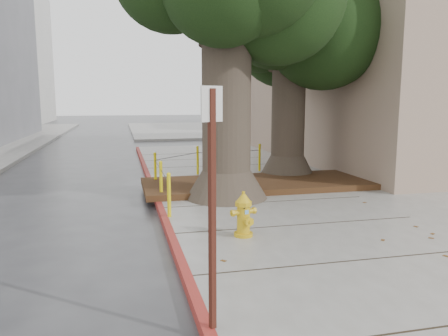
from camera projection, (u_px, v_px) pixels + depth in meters
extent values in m
plane|color=#28282B|center=(274.00, 234.00, 8.47)|extent=(140.00, 140.00, 0.00)
cube|color=slate|center=(446.00, 190.00, 12.23)|extent=(16.00, 26.00, 0.15)
cube|color=slate|center=(223.00, 129.00, 38.67)|extent=(16.00, 20.00, 0.15)
cube|color=maroon|center=(159.00, 206.00, 10.40)|extent=(0.14, 26.00, 0.16)
cube|color=black|center=(257.00, 183.00, 12.39)|extent=(6.40, 2.60, 0.16)
cube|color=gray|center=(434.00, 41.00, 18.16)|extent=(12.00, 13.00, 10.00)
cube|color=silver|center=(350.00, 77.00, 36.43)|extent=(10.00, 10.00, 9.00)
cube|color=slate|center=(375.00, 65.00, 43.34)|extent=(12.00, 14.00, 12.00)
cone|color=#4C3F33|center=(226.00, 184.00, 10.92)|extent=(2.04, 2.04, 0.70)
cylinder|color=#4C3F33|center=(227.00, 102.00, 10.61)|extent=(1.20, 1.20, 4.22)
cone|color=#4C3F33|center=(287.00, 166.00, 13.91)|extent=(1.77, 1.77, 0.70)
cylinder|color=#4C3F33|center=(288.00, 108.00, 13.64)|extent=(1.04, 1.04, 3.84)
sphere|color=black|center=(291.00, 5.00, 13.16)|extent=(3.80, 3.80, 3.80)
sphere|color=black|center=(318.00, 23.00, 13.86)|extent=(3.00, 3.00, 3.00)
cylinder|color=#DBC30C|center=(169.00, 196.00, 9.09)|extent=(0.08, 0.08, 0.90)
sphere|color=#DBC30C|center=(169.00, 174.00, 9.02)|extent=(0.09, 0.09, 0.09)
cylinder|color=#DBC30C|center=(161.00, 180.00, 10.82)|extent=(0.08, 0.08, 0.90)
sphere|color=#DBC30C|center=(161.00, 163.00, 10.76)|extent=(0.09, 0.09, 0.09)
cylinder|color=#DBC30C|center=(155.00, 169.00, 12.55)|extent=(0.08, 0.08, 0.90)
sphere|color=#DBC30C|center=(155.00, 154.00, 12.49)|extent=(0.09, 0.09, 0.09)
cylinder|color=#DBC30C|center=(198.00, 161.00, 14.34)|extent=(0.08, 0.08, 0.90)
sphere|color=#DBC30C|center=(197.00, 147.00, 14.27)|extent=(0.09, 0.09, 0.09)
cylinder|color=#DBC30C|center=(259.00, 158.00, 15.03)|extent=(0.08, 0.08, 0.90)
sphere|color=#DBC30C|center=(260.00, 145.00, 14.97)|extent=(0.09, 0.09, 0.09)
cylinder|color=black|center=(164.00, 176.00, 9.92)|extent=(0.02, 1.80, 0.02)
cylinder|color=black|center=(158.00, 165.00, 11.65)|extent=(0.02, 1.80, 0.02)
cylinder|color=black|center=(178.00, 156.00, 13.41)|extent=(1.51, 1.51, 0.02)
cylinder|color=black|center=(229.00, 151.00, 14.65)|extent=(2.20, 0.22, 0.02)
cylinder|color=gold|center=(243.00, 234.00, 7.86)|extent=(0.41, 0.41, 0.06)
cylinder|color=gold|center=(243.00, 219.00, 7.81)|extent=(0.28, 0.28, 0.53)
cylinder|color=gold|center=(244.00, 204.00, 7.77)|extent=(0.37, 0.37, 0.07)
cone|color=gold|center=(244.00, 198.00, 7.75)|extent=(0.35, 0.35, 0.15)
cylinder|color=gold|center=(244.00, 193.00, 7.74)|extent=(0.07, 0.07, 0.05)
cylinder|color=gold|center=(237.00, 213.00, 7.73)|extent=(0.17, 0.13, 0.10)
cylinder|color=gold|center=(250.00, 211.00, 7.85)|extent=(0.17, 0.13, 0.10)
cylinder|color=gold|center=(247.00, 220.00, 7.70)|extent=(0.17, 0.18, 0.14)
cube|color=#5999D8|center=(247.00, 212.00, 7.68)|extent=(0.07, 0.02, 0.07)
cube|color=#471911|center=(212.00, 213.00, 4.49)|extent=(0.08, 0.08, 2.54)
cube|color=silver|center=(212.00, 104.00, 4.32)|extent=(0.24, 0.12, 0.35)
imported|color=#98989D|center=(258.00, 133.00, 26.09)|extent=(3.70, 1.85, 1.21)
imported|color=maroon|center=(296.00, 131.00, 27.25)|extent=(4.00, 1.51, 1.30)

